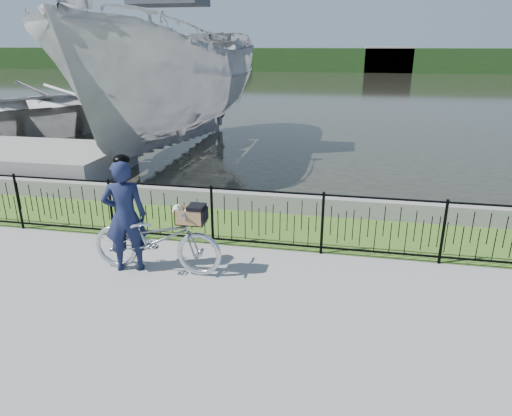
% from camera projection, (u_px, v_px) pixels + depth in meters
% --- Properties ---
extents(ground, '(120.00, 120.00, 0.00)m').
position_uv_depth(ground, '(247.00, 293.00, 6.85)').
color(ground, gray).
rests_on(ground, ground).
extents(grass_strip, '(60.00, 2.00, 0.01)m').
position_uv_depth(grass_strip, '(274.00, 228.00, 9.25)').
color(grass_strip, '#416620').
rests_on(grass_strip, ground).
extents(water, '(120.00, 120.00, 0.00)m').
position_uv_depth(water, '(333.00, 90.00, 37.30)').
color(water, black).
rests_on(water, ground).
extents(quay_wall, '(60.00, 0.30, 0.40)m').
position_uv_depth(quay_wall, '(282.00, 203.00, 10.11)').
color(quay_wall, gray).
rests_on(quay_wall, ground).
extents(fence, '(14.00, 0.06, 1.15)m').
position_uv_depth(fence, '(266.00, 219.00, 8.14)').
color(fence, black).
rests_on(fence, ground).
extents(far_treeline, '(120.00, 6.00, 3.00)m').
position_uv_depth(far_treeline, '(341.00, 60.00, 61.70)').
color(far_treeline, '#204018').
rests_on(far_treeline, ground).
extents(far_building_left, '(8.00, 4.00, 4.00)m').
position_uv_depth(far_building_left, '(209.00, 56.00, 62.99)').
color(far_building_left, '#A19581').
rests_on(far_building_left, ground).
extents(far_building_right, '(6.00, 3.00, 3.20)m').
position_uv_depth(far_building_right, '(388.00, 60.00, 59.18)').
color(far_building_right, '#A19581').
rests_on(far_building_right, ground).
extents(bicycle_rig, '(2.17, 0.76, 1.21)m').
position_uv_depth(bicycle_rig, '(157.00, 238.00, 7.35)').
color(bicycle_rig, silver).
rests_on(bicycle_rig, ground).
extents(cyclist, '(0.79, 0.65, 1.93)m').
position_uv_depth(cyclist, '(125.00, 215.00, 7.28)').
color(cyclist, '#151C3B').
rests_on(cyclist, ground).
extents(boat_near, '(4.96, 11.74, 6.25)m').
position_uv_depth(boat_near, '(174.00, 84.00, 14.93)').
color(boat_near, '#A9A9A9').
rests_on(boat_near, water).
extents(boat_far, '(11.13, 12.27, 2.08)m').
position_uv_depth(boat_far, '(38.00, 108.00, 18.88)').
color(boat_far, '#A9A9A9').
rests_on(boat_far, water).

